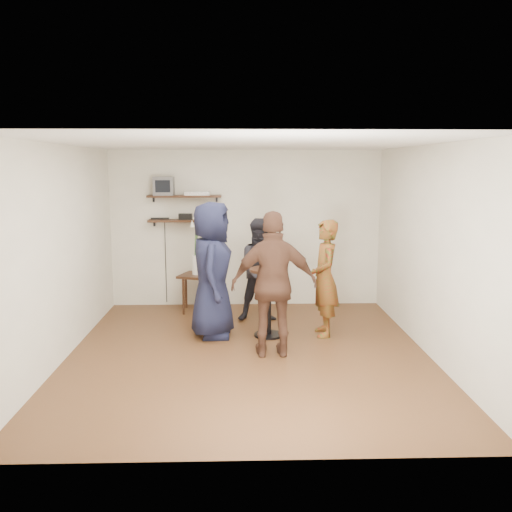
{
  "coord_description": "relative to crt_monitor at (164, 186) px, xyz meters",
  "views": [
    {
      "loc": [
        -0.1,
        -6.52,
        2.34
      ],
      "look_at": [
        0.11,
        0.4,
        1.18
      ],
      "focal_mm": 38.0,
      "sensor_mm": 36.0,
      "label": 1
    }
  ],
  "objects": [
    {
      "name": "radio",
      "position": [
        0.34,
        0.0,
        -0.5
      ],
      "size": [
        0.22,
        0.1,
        0.1
      ],
      "primitive_type": "cube",
      "color": "black",
      "rests_on": "shelf_lower"
    },
    {
      "name": "power_strip",
      "position": [
        -0.09,
        0.05,
        -0.54
      ],
      "size": [
        0.3,
        0.05,
        0.03
      ],
      "primitive_type": "cube",
      "color": "black",
      "rests_on": "shelf_lower"
    },
    {
      "name": "side_table",
      "position": [
        0.53,
        -0.29,
        -1.51
      ],
      "size": [
        0.65,
        0.65,
        0.61
      ],
      "rotation": [
        0.0,
        0.0,
        -0.34
      ],
      "color": "black",
      "rests_on": "room"
    },
    {
      "name": "room",
      "position": [
        1.33,
        -2.38,
        -0.72
      ],
      "size": [
        4.58,
        5.08,
        2.68
      ],
      "color": "#4A2D18",
      "rests_on": "ground"
    },
    {
      "name": "vase_lilies",
      "position": [
        0.53,
        -0.29,
        -1.09
      ],
      "size": [
        0.2,
        0.2,
        1.02
      ],
      "rotation": [
        0.0,
        0.0,
        -0.34
      ],
      "color": "white",
      "rests_on": "side_table"
    },
    {
      "name": "person_plaid",
      "position": [
        2.4,
        -1.61,
        -1.21
      ],
      "size": [
        0.41,
        0.61,
        1.62
      ],
      "primitive_type": "imported",
      "rotation": [
        0.0,
        0.0,
        -1.53
      ],
      "color": "#A31712",
      "rests_on": "room"
    },
    {
      "name": "drinks_table",
      "position": [
        1.62,
        -1.64,
        -1.4
      ],
      "size": [
        0.52,
        0.52,
        0.96
      ],
      "color": "black",
      "rests_on": "room"
    },
    {
      "name": "wine_glass_fl",
      "position": [
        1.57,
        -1.67,
        -0.93
      ],
      "size": [
        0.07,
        0.07,
        0.2
      ],
      "color": "silver",
      "rests_on": "drinks_table"
    },
    {
      "name": "wine_glass_bl",
      "position": [
        1.6,
        -1.58,
        -0.93
      ],
      "size": [
        0.06,
        0.06,
        0.19
      ],
      "color": "silver",
      "rests_on": "drinks_table"
    },
    {
      "name": "person_brown",
      "position": [
        1.65,
        -2.42,
        -1.12
      ],
      "size": [
        1.07,
        0.47,
        1.8
      ],
      "primitive_type": "imported",
      "rotation": [
        0.0,
        0.0,
        3.17
      ],
      "color": "#4B2D20",
      "rests_on": "room"
    },
    {
      "name": "wine_glass_br",
      "position": [
        1.65,
        -1.63,
        -0.93
      ],
      "size": [
        0.07,
        0.07,
        0.2
      ],
      "color": "silver",
      "rests_on": "drinks_table"
    },
    {
      "name": "shelf_lower",
      "position": [
        0.33,
        0.0,
        -0.57
      ],
      "size": [
        1.2,
        0.25,
        0.04
      ],
      "primitive_type": "cube",
      "color": "black",
      "rests_on": "room"
    },
    {
      "name": "wine_glass_fr",
      "position": [
        1.7,
        -1.67,
        -0.92
      ],
      "size": [
        0.07,
        0.07,
        0.21
      ],
      "color": "silver",
      "rests_on": "drinks_table"
    },
    {
      "name": "person_dark",
      "position": [
        1.57,
        -0.87,
        -1.23
      ],
      "size": [
        0.8,
        0.65,
        1.57
      ],
      "primitive_type": "imported",
      "rotation": [
        0.0,
        0.0,
        0.07
      ],
      "color": "black",
      "rests_on": "room"
    },
    {
      "name": "crt_monitor",
      "position": [
        0.0,
        0.0,
        0.0
      ],
      "size": [
        0.32,
        0.3,
        0.3
      ],
      "primitive_type": "cube",
      "color": "#59595B",
      "rests_on": "shelf_upper"
    },
    {
      "name": "dvd_deck",
      "position": [
        0.54,
        0.0,
        -0.12
      ],
      "size": [
        0.4,
        0.24,
        0.06
      ],
      "primitive_type": "cube",
      "color": "silver",
      "rests_on": "shelf_upper"
    },
    {
      "name": "shelf_upper",
      "position": [
        0.33,
        0.0,
        -0.17
      ],
      "size": [
        1.2,
        0.25,
        0.04
      ],
      "primitive_type": "cube",
      "color": "black",
      "rests_on": "room"
    },
    {
      "name": "person_navy",
      "position": [
        0.85,
        -1.62,
        -1.08
      ],
      "size": [
        0.62,
        0.93,
        1.87
      ],
      "primitive_type": "imported",
      "rotation": [
        0.0,
        0.0,
        1.54
      ],
      "color": "black",
      "rests_on": "room"
    }
  ]
}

